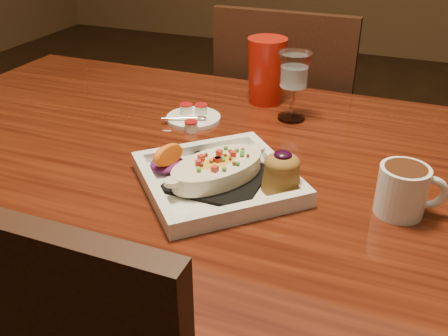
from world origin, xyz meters
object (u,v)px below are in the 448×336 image
at_px(chair_far, 287,138).
at_px(coffee_mug, 404,189).
at_px(saucer, 193,116).
at_px(table, 210,197).
at_px(goblet, 294,74).
at_px(plate, 225,174).
at_px(red_tumbler, 266,71).

xyz_separation_m(chair_far, coffee_mug, (0.37, -0.70, 0.29)).
bearing_deg(saucer, chair_far, 77.69).
bearing_deg(table, coffee_mug, -10.54).
bearing_deg(goblet, chair_far, 104.54).
height_order(table, goblet, goblet).
relative_size(table, goblet, 9.72).
bearing_deg(saucer, plate, -54.15).
height_order(chair_far, plate, chair_far).
xyz_separation_m(table, chair_far, (-0.00, 0.63, -0.15)).
distance_m(chair_far, red_tumbler, 0.45).
bearing_deg(plate, table, 82.97).
bearing_deg(goblet, plate, -95.10).
height_order(plate, coffee_mug, same).
relative_size(table, chair_far, 1.61).
relative_size(coffee_mug, saucer, 0.89).
xyz_separation_m(plate, saucer, (-0.18, 0.25, -0.02)).
bearing_deg(plate, goblet, 41.41).
height_order(table, chair_far, chair_far).
distance_m(plate, saucer, 0.30).
height_order(chair_far, saucer, chair_far).
relative_size(plate, coffee_mug, 3.21).
relative_size(coffee_mug, goblet, 0.71).
bearing_deg(plate, chair_far, 52.21).
bearing_deg(coffee_mug, saucer, 141.57).
bearing_deg(goblet, red_tumbler, 137.65).
bearing_deg(goblet, coffee_mug, -48.98).
xyz_separation_m(chair_far, goblet, (0.10, -0.39, 0.35)).
bearing_deg(table, red_tumbler, 87.29).
distance_m(goblet, saucer, 0.25).
bearing_deg(plate, red_tumbler, 54.47).
distance_m(plate, goblet, 0.34).
xyz_separation_m(coffee_mug, goblet, (-0.26, 0.30, 0.06)).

